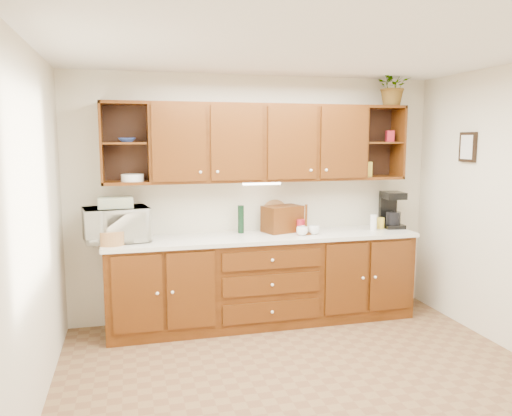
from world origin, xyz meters
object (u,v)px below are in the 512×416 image
bread_box (282,219)px  coffee_maker (391,210)px  microwave (116,225)px  potted_plant (393,86)px

bread_box → coffee_maker: coffee_maker is taller
microwave → potted_plant: size_ratio=1.41×
microwave → coffee_maker: bearing=-8.4°
microwave → coffee_maker: 3.00m
coffee_maker → potted_plant: (-0.03, 0.00, 1.37)m
potted_plant → microwave: bearing=-178.7°
microwave → coffee_maker: (2.99, 0.06, 0.03)m
microwave → potted_plant: potted_plant is taller
bread_box → potted_plant: size_ratio=0.93×
bread_box → potted_plant: (1.25, -0.03, 1.42)m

